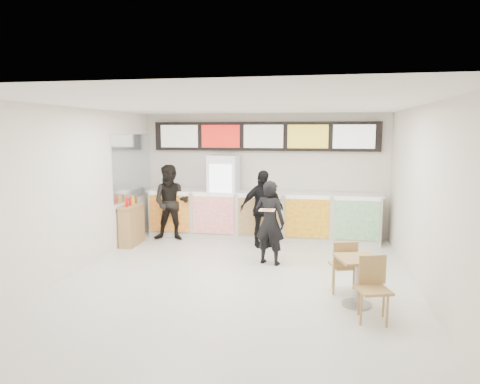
% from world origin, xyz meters
% --- Properties ---
extents(floor, '(7.00, 7.00, 0.00)m').
position_xyz_m(floor, '(0.00, 0.00, 0.00)').
color(floor, beige).
rests_on(floor, ground).
extents(ceiling, '(7.00, 7.00, 0.00)m').
position_xyz_m(ceiling, '(0.00, 0.00, 3.00)').
color(ceiling, white).
rests_on(ceiling, wall_back).
extents(wall_back, '(6.00, 0.00, 6.00)m').
position_xyz_m(wall_back, '(0.00, 3.50, 1.50)').
color(wall_back, silver).
rests_on(wall_back, floor).
extents(wall_left, '(0.00, 7.00, 7.00)m').
position_xyz_m(wall_left, '(-3.00, 0.00, 1.50)').
color(wall_left, silver).
rests_on(wall_left, floor).
extents(wall_right, '(0.00, 7.00, 7.00)m').
position_xyz_m(wall_right, '(3.00, 0.00, 1.50)').
color(wall_right, silver).
rests_on(wall_right, floor).
extents(service_counter, '(5.56, 0.77, 1.14)m').
position_xyz_m(service_counter, '(0.00, 3.09, 0.57)').
color(service_counter, silver).
rests_on(service_counter, floor).
extents(menu_board, '(5.50, 0.14, 0.70)m').
position_xyz_m(menu_board, '(0.00, 3.41, 2.45)').
color(menu_board, black).
rests_on(menu_board, wall_back).
extents(drinks_fridge, '(0.70, 0.67, 2.00)m').
position_xyz_m(drinks_fridge, '(-0.93, 3.11, 1.00)').
color(drinks_fridge, white).
rests_on(drinks_fridge, floor).
extents(mirror_panel, '(0.01, 2.00, 1.50)m').
position_xyz_m(mirror_panel, '(-2.99, 2.45, 1.75)').
color(mirror_panel, '#B2B7BF').
rests_on(mirror_panel, wall_left).
extents(customer_main, '(0.68, 0.54, 1.64)m').
position_xyz_m(customer_main, '(0.43, 1.11, 0.82)').
color(customer_main, black).
rests_on(customer_main, floor).
extents(customer_left, '(0.95, 0.78, 1.80)m').
position_xyz_m(customer_left, '(-2.08, 2.55, 0.90)').
color(customer_left, black).
rests_on(customer_left, floor).
extents(customer_mid, '(1.09, 0.83, 1.72)m').
position_xyz_m(customer_mid, '(0.11, 2.38, 0.86)').
color(customer_mid, black).
rests_on(customer_mid, floor).
extents(pizza_slice, '(0.36, 0.36, 0.02)m').
position_xyz_m(pizza_slice, '(0.43, 0.66, 1.16)').
color(pizza_slice, beige).
rests_on(pizza_slice, customer_main).
extents(cafe_table, '(0.84, 1.55, 0.87)m').
position_xyz_m(cafe_table, '(1.95, -0.67, 0.51)').
color(cafe_table, tan).
rests_on(cafe_table, floor).
extents(condiment_ledge, '(0.33, 0.82, 1.09)m').
position_xyz_m(condiment_ledge, '(-2.82, 1.95, 0.47)').
color(condiment_ledge, tan).
rests_on(condiment_ledge, floor).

